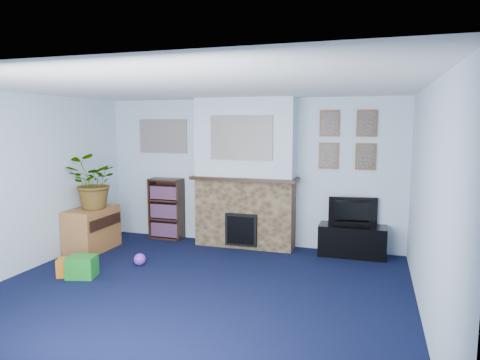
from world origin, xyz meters
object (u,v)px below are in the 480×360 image
(tv_stand, at_px, (352,241))
(sideboard, at_px, (92,228))
(bookshelf, at_px, (167,210))
(television, at_px, (353,212))

(tv_stand, bearing_deg, sideboard, -166.71)
(tv_stand, height_order, bookshelf, bookshelf)
(bookshelf, xyz_separation_m, sideboard, (-0.79, -1.01, -0.15))
(television, relative_size, sideboard, 0.83)
(tv_stand, distance_m, sideboard, 4.06)
(tv_stand, height_order, sideboard, sideboard)
(television, xyz_separation_m, sideboard, (-3.95, -0.95, -0.33))
(sideboard, bearing_deg, television, 13.57)
(tv_stand, relative_size, sideboard, 1.14)
(bookshelf, height_order, sideboard, bookshelf)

